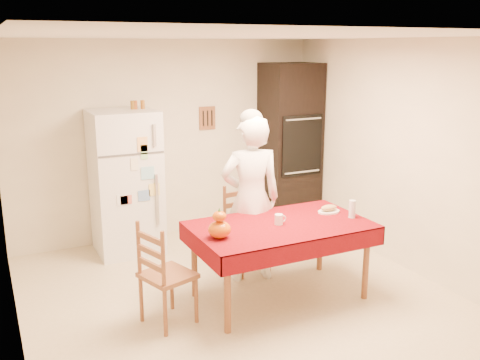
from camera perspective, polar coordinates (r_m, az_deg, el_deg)
floor at (r=5.29m, az=0.62°, el=-13.05°), size 4.50×4.50×0.00m
room_shell at (r=4.78m, az=0.66°, el=4.54°), size 4.02×4.52×2.51m
refrigerator at (r=6.45m, az=-12.09°, el=-0.24°), size 0.75×0.74×1.70m
oven_cabinet at (r=7.30m, az=5.34°, el=3.69°), size 0.70×0.62×2.20m
dining_table at (r=5.17m, az=4.33°, el=-5.42°), size 1.70×1.00×0.76m
chair_far at (r=5.89m, az=0.40°, el=-4.78°), size 0.48×0.46×0.95m
chair_left at (r=4.77m, az=-8.36°, el=-9.62°), size 0.51×0.52×0.95m
seated_woman at (r=5.53m, az=1.17°, el=-2.07°), size 0.71×0.54×1.75m
coffee_mug at (r=5.11m, az=4.16°, el=-4.22°), size 0.08×0.08×0.10m
pumpkin_lower at (r=4.75m, az=-2.20°, el=-5.30°), size 0.21×0.21×0.15m
pumpkin_upper at (r=4.71m, az=-2.21°, el=-3.89°), size 0.12×0.12×0.09m
wine_glass at (r=5.40m, az=11.88°, el=-3.04°), size 0.07×0.07×0.18m
bread_plate at (r=5.54m, az=9.44°, el=-3.34°), size 0.24×0.24×0.02m
bread_loaf at (r=5.53m, az=9.46°, el=-2.94°), size 0.18×0.10×0.06m
spice_jar_left at (r=6.38m, az=-11.39°, el=7.85°), size 0.05×0.05×0.10m
spice_jar_mid at (r=6.38m, az=-11.12°, el=7.87°), size 0.05×0.05×0.10m
spice_jar_right at (r=6.41m, az=-10.35°, el=7.93°), size 0.05×0.05×0.10m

